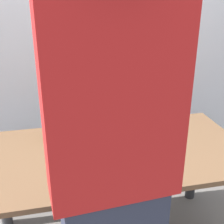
{
  "coord_description": "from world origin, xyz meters",
  "views": [
    {
      "loc": [
        -0.36,
        -1.5,
        1.63
      ],
      "look_at": [
        -0.02,
        0.0,
        0.99
      ],
      "focal_mm": 47.79,
      "sensor_mm": 36.0,
      "label": 1
    }
  ],
  "objects_px": {
    "laptop": "(133,134)",
    "beer_bottle_amber": "(83,124)",
    "beer_bottle_dark": "(47,123)",
    "person_figure": "(113,193)",
    "beer_bottle_brown": "(76,119)",
    "beer_bottle_green": "(62,127)"
  },
  "relations": [
    {
      "from": "beer_bottle_amber",
      "to": "beer_bottle_dark",
      "type": "bearing_deg",
      "value": 162.13
    },
    {
      "from": "beer_bottle_dark",
      "to": "beer_bottle_brown",
      "type": "distance_m",
      "value": 0.18
    },
    {
      "from": "laptop",
      "to": "beer_bottle_green",
      "type": "height_order",
      "value": "beer_bottle_green"
    },
    {
      "from": "beer_bottle_green",
      "to": "beer_bottle_brown",
      "type": "distance_m",
      "value": 0.16
    },
    {
      "from": "beer_bottle_brown",
      "to": "person_figure",
      "type": "relative_size",
      "value": 0.17
    },
    {
      "from": "laptop",
      "to": "person_figure",
      "type": "xyz_separation_m",
      "value": [
        -0.29,
        -0.71,
        0.14
      ]
    },
    {
      "from": "beer_bottle_amber",
      "to": "laptop",
      "type": "bearing_deg",
      "value": -15.52
    },
    {
      "from": "beer_bottle_dark",
      "to": "beer_bottle_amber",
      "type": "relative_size",
      "value": 0.97
    },
    {
      "from": "beer_bottle_brown",
      "to": "beer_bottle_amber",
      "type": "xyz_separation_m",
      "value": [
        0.03,
        -0.09,
        0.0
      ]
    },
    {
      "from": "laptop",
      "to": "beer_bottle_green",
      "type": "bearing_deg",
      "value": 173.16
    },
    {
      "from": "beer_bottle_amber",
      "to": "person_figure",
      "type": "height_order",
      "value": "person_figure"
    },
    {
      "from": "beer_bottle_brown",
      "to": "beer_bottle_amber",
      "type": "relative_size",
      "value": 1.03
    },
    {
      "from": "beer_bottle_brown",
      "to": "beer_bottle_green",
      "type": "bearing_deg",
      "value": -127.28
    },
    {
      "from": "beer_bottle_brown",
      "to": "beer_bottle_amber",
      "type": "height_order",
      "value": "beer_bottle_brown"
    },
    {
      "from": "beer_bottle_dark",
      "to": "person_figure",
      "type": "distance_m",
      "value": 0.9
    },
    {
      "from": "laptop",
      "to": "beer_bottle_brown",
      "type": "height_order",
      "value": "beer_bottle_brown"
    },
    {
      "from": "laptop",
      "to": "beer_bottle_amber",
      "type": "distance_m",
      "value": 0.32
    },
    {
      "from": "beer_bottle_green",
      "to": "person_figure",
      "type": "height_order",
      "value": "person_figure"
    },
    {
      "from": "beer_bottle_dark",
      "to": "beer_bottle_green",
      "type": "distance_m",
      "value": 0.13
    },
    {
      "from": "beer_bottle_green",
      "to": "beer_bottle_brown",
      "type": "xyz_separation_m",
      "value": [
        0.09,
        0.12,
        -0.01
      ]
    },
    {
      "from": "beer_bottle_dark",
      "to": "beer_bottle_brown",
      "type": "height_order",
      "value": "beer_bottle_brown"
    },
    {
      "from": "beer_bottle_dark",
      "to": "person_figure",
      "type": "relative_size",
      "value": 0.16
    }
  ]
}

